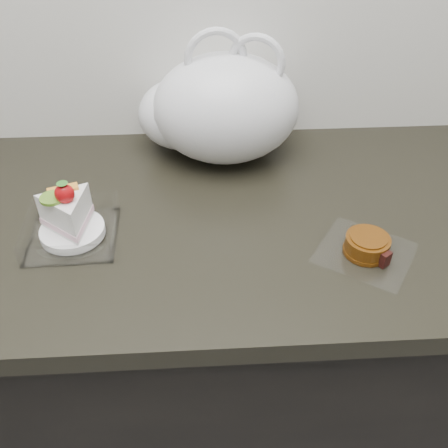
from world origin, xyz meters
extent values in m
cube|color=black|center=(0.00, 1.69, 0.43)|extent=(2.00, 0.60, 0.86)
cube|color=black|center=(0.00, 1.69, 0.88)|extent=(2.04, 0.64, 0.04)
cube|color=white|center=(-0.16, 1.63, 0.90)|extent=(0.16, 0.16, 0.00)
cylinder|color=white|center=(-0.16, 1.63, 0.91)|extent=(0.11, 0.11, 0.02)
ellipsoid|color=red|center=(-0.16, 1.62, 1.00)|extent=(0.03, 0.03, 0.03)
cone|color=#2D7223|center=(-0.16, 1.62, 1.02)|extent=(0.02, 0.02, 0.01)
cylinder|color=olive|center=(-0.18, 1.63, 0.99)|extent=(0.04, 0.04, 0.01)
cube|color=orange|center=(-0.17, 1.65, 0.99)|extent=(0.05, 0.03, 0.01)
cube|color=white|center=(0.35, 1.56, 0.90)|extent=(0.20, 0.20, 0.00)
cylinder|color=#60300B|center=(0.35, 1.56, 0.92)|extent=(0.10, 0.10, 0.03)
cylinder|color=#60300B|center=(0.35, 1.56, 0.90)|extent=(0.10, 0.10, 0.01)
cylinder|color=#60300B|center=(0.35, 1.56, 0.93)|extent=(0.08, 0.08, 0.00)
cube|color=black|center=(0.37, 1.53, 0.92)|extent=(0.03, 0.03, 0.03)
ellipsoid|color=white|center=(0.13, 1.89, 1.01)|extent=(0.33, 0.27, 0.23)
ellipsoid|color=white|center=(0.03, 1.92, 0.99)|extent=(0.19, 0.18, 0.15)
torus|color=white|center=(0.11, 1.89, 1.12)|extent=(0.13, 0.03, 0.13)
torus|color=white|center=(0.18, 1.88, 1.11)|extent=(0.11, 0.05, 0.12)
camera|label=1|loc=(0.07, 0.94, 1.48)|focal=40.00mm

